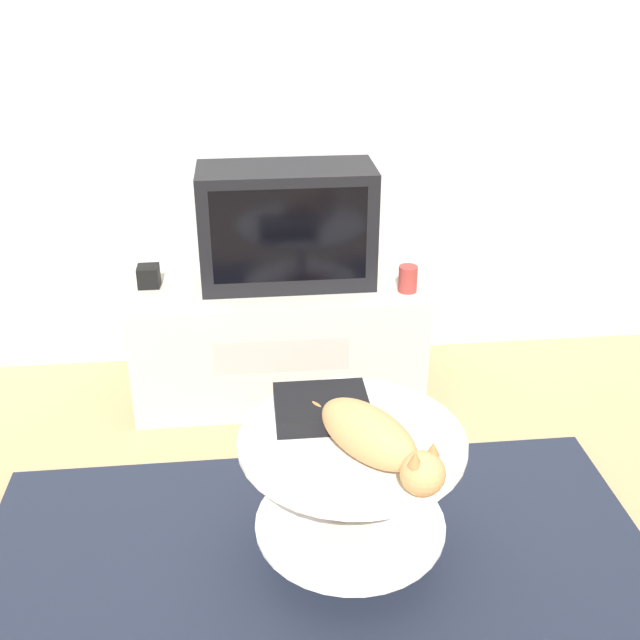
% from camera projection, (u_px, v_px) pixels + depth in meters
% --- Properties ---
extents(ground_plane, '(12.00, 12.00, 0.00)m').
position_uv_depth(ground_plane, '(319.00, 573.00, 2.27)').
color(ground_plane, tan).
extents(wall_back, '(8.00, 0.05, 2.60)m').
position_uv_depth(wall_back, '(283.00, 59.00, 2.92)').
color(wall_back, silver).
rests_on(wall_back, ground_plane).
extents(rug, '(2.08, 1.14, 0.02)m').
position_uv_depth(rug, '(319.00, 571.00, 2.26)').
color(rug, '#1E2333').
rests_on(rug, ground_plane).
extents(tv_stand, '(1.16, 0.50, 0.49)m').
position_uv_depth(tv_stand, '(278.00, 337.00, 3.09)').
color(tv_stand, beige).
rests_on(tv_stand, ground_plane).
extents(tv, '(0.67, 0.30, 0.46)m').
position_uv_depth(tv, '(287.00, 226.00, 2.89)').
color(tv, black).
rests_on(tv, tv_stand).
extents(speaker, '(0.08, 0.08, 0.08)m').
position_uv_depth(speaker, '(149.00, 276.00, 2.93)').
color(speaker, black).
rests_on(speaker, tv_stand).
extents(mug, '(0.07, 0.07, 0.10)m').
position_uv_depth(mug, '(408.00, 279.00, 2.89)').
color(mug, '#99332D').
rests_on(mug, tv_stand).
extents(coffee_table, '(0.65, 0.65, 0.45)m').
position_uv_depth(coffee_table, '(351.00, 481.00, 2.17)').
color(coffee_table, '#B2B2B7').
rests_on(coffee_table, rug).
extents(dvd_box, '(0.27, 0.22, 0.06)m').
position_uv_depth(dvd_box, '(322.00, 407.00, 2.18)').
color(dvd_box, black).
rests_on(dvd_box, coffee_table).
extents(cat, '(0.35, 0.47, 0.14)m').
position_uv_depth(cat, '(376.00, 439.00, 1.98)').
color(cat, tan).
rests_on(cat, coffee_table).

